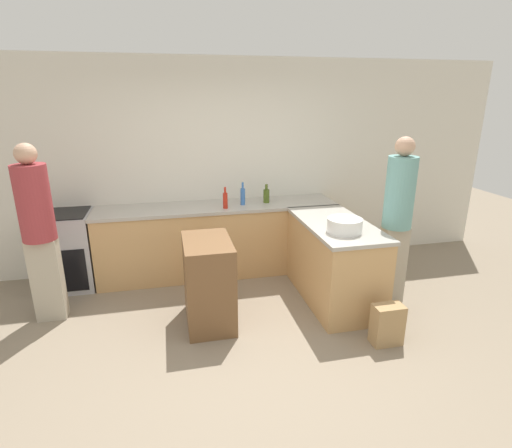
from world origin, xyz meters
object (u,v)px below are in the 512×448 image
at_px(mixing_bowl, 345,225).
at_px(hot_sauce_bottle, 225,200).
at_px(range_oven, 66,250).
at_px(water_bottle_blue, 243,196).
at_px(paper_bag, 387,325).
at_px(olive_oil_bottle, 266,195).
at_px(person_by_range, 38,228).
at_px(island_table, 209,282).
at_px(person_at_peninsula, 397,215).

xyz_separation_m(mixing_bowl, hot_sauce_bottle, (-1.04, 1.16, 0.03)).
height_order(range_oven, water_bottle_blue, water_bottle_blue).
bearing_deg(paper_bag, mixing_bowl, 107.34).
distance_m(range_oven, mixing_bowl, 3.28).
distance_m(range_oven, olive_oil_bottle, 2.54).
height_order(olive_oil_bottle, hot_sauce_bottle, hot_sauce_bottle).
distance_m(water_bottle_blue, hot_sauce_bottle, 0.27).
xyz_separation_m(mixing_bowl, olive_oil_bottle, (-0.48, 1.32, 0.02)).
relative_size(range_oven, hot_sauce_bottle, 3.49).
bearing_deg(olive_oil_bottle, water_bottle_blue, -172.86).
distance_m(person_by_range, paper_bag, 3.48).
xyz_separation_m(island_table, hot_sauce_bottle, (0.34, 1.04, 0.57)).
height_order(island_table, water_bottle_blue, water_bottle_blue).
xyz_separation_m(range_oven, paper_bag, (3.16, -1.95, -0.26)).
bearing_deg(paper_bag, person_by_range, 159.48).
bearing_deg(range_oven, island_table, -37.29).
bearing_deg(olive_oil_bottle, person_by_range, -163.16).
relative_size(island_table, olive_oil_bottle, 3.72).
bearing_deg(person_at_peninsula, mixing_bowl, -170.76).
bearing_deg(person_by_range, paper_bag, -20.52).
bearing_deg(mixing_bowl, person_at_peninsula, 9.24).
height_order(mixing_bowl, olive_oil_bottle, olive_oil_bottle).
relative_size(mixing_bowl, hot_sauce_bottle, 1.33).
relative_size(range_oven, olive_oil_bottle, 3.88).
height_order(mixing_bowl, paper_bag, mixing_bowl).
height_order(person_by_range, person_at_peninsula, person_at_peninsula).
bearing_deg(person_at_peninsula, paper_bag, -121.71).
bearing_deg(hot_sauce_bottle, paper_bag, -55.26).
xyz_separation_m(person_by_range, paper_bag, (3.18, -1.19, -0.80)).
distance_m(water_bottle_blue, person_at_peninsula, 1.86).
xyz_separation_m(island_table, paper_bag, (1.57, -0.75, -0.25)).
bearing_deg(person_at_peninsula, olive_oil_bottle, 133.12).
bearing_deg(water_bottle_blue, olive_oil_bottle, 7.14).
bearing_deg(water_bottle_blue, person_at_peninsula, -38.91).
bearing_deg(range_oven, water_bottle_blue, -1.22).
distance_m(person_by_range, person_at_peninsula, 3.66).
height_order(person_at_peninsula, paper_bag, person_at_peninsula).
height_order(island_table, hot_sauce_bottle, hot_sauce_bottle).
xyz_separation_m(range_oven, person_at_peninsula, (3.61, -1.22, 0.56)).
xyz_separation_m(range_oven, olive_oil_bottle, (2.48, -0.01, 0.55)).
relative_size(range_oven, paper_bag, 2.35).
xyz_separation_m(mixing_bowl, water_bottle_blue, (-0.80, 1.28, 0.04)).
height_order(range_oven, mixing_bowl, mixing_bowl).
xyz_separation_m(mixing_bowl, person_at_peninsula, (0.65, 0.11, 0.03)).
height_order(water_bottle_blue, olive_oil_bottle, water_bottle_blue).
height_order(olive_oil_bottle, person_at_peninsula, person_at_peninsula).
bearing_deg(mixing_bowl, hot_sauce_bottle, 132.02).
relative_size(person_by_range, person_at_peninsula, 0.99).
distance_m(island_table, water_bottle_blue, 1.42).
height_order(water_bottle_blue, hot_sauce_bottle, water_bottle_blue).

